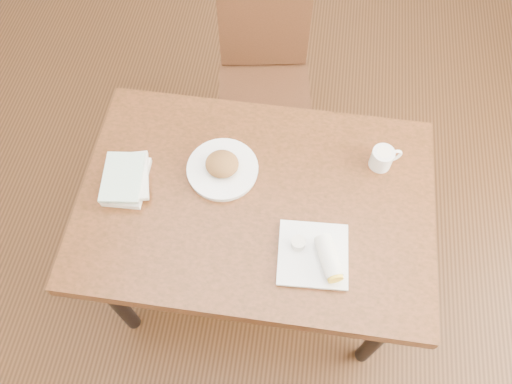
# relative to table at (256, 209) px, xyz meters

# --- Properties ---
(ground) EXTENTS (4.00, 5.00, 0.01)m
(ground) POSITION_rel_table_xyz_m (0.00, 0.00, -0.67)
(ground) COLOR #472814
(ground) RESTS_ON ground
(table) EXTENTS (1.24, 0.84, 0.75)m
(table) POSITION_rel_table_xyz_m (0.00, 0.00, 0.00)
(table) COLOR brown
(table) RESTS_ON ground
(chair_far) EXTENTS (0.48, 0.48, 0.95)m
(chair_far) POSITION_rel_table_xyz_m (-0.07, 0.76, -0.12)
(chair_far) COLOR #452413
(chair_far) RESTS_ON ground
(plate_scone) EXTENTS (0.26, 0.26, 0.08)m
(plate_scone) POSITION_rel_table_xyz_m (-0.13, 0.10, 0.11)
(plate_scone) COLOR white
(plate_scone) RESTS_ON table
(coffee_mug) EXTENTS (0.11, 0.08, 0.08)m
(coffee_mug) POSITION_rel_table_xyz_m (0.43, 0.20, 0.12)
(coffee_mug) COLOR white
(coffee_mug) RESTS_ON table
(plate_burrito) EXTENTS (0.24, 0.24, 0.08)m
(plate_burrito) POSITION_rel_table_xyz_m (0.23, -0.19, 0.11)
(plate_burrito) COLOR white
(plate_burrito) RESTS_ON table
(book_stack) EXTENTS (0.18, 0.23, 0.05)m
(book_stack) POSITION_rel_table_xyz_m (-0.46, 0.00, 0.11)
(book_stack) COLOR white
(book_stack) RESTS_ON table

